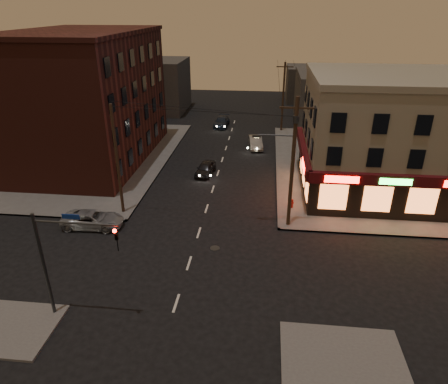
# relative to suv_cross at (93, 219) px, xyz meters

# --- Properties ---
(ground) EXTENTS (120.00, 120.00, 0.00)m
(ground) POSITION_rel_suv_cross_xyz_m (8.36, -4.00, -0.65)
(ground) COLOR black
(ground) RESTS_ON ground
(sidewalk_ne) EXTENTS (24.00, 28.00, 0.15)m
(sidewalk_ne) POSITION_rel_suv_cross_xyz_m (26.36, 15.00, -0.58)
(sidewalk_ne) COLOR #514F4C
(sidewalk_ne) RESTS_ON ground
(sidewalk_nw) EXTENTS (24.00, 28.00, 0.15)m
(sidewalk_nw) POSITION_rel_suv_cross_xyz_m (-9.64, 15.00, -0.58)
(sidewalk_nw) COLOR #514F4C
(sidewalk_nw) RESTS_ON ground
(pizza_building) EXTENTS (15.85, 12.85, 10.50)m
(pizza_building) POSITION_rel_suv_cross_xyz_m (24.29, 9.43, 4.69)
(pizza_building) COLOR gray
(pizza_building) RESTS_ON sidewalk_ne
(brick_apartment) EXTENTS (12.00, 20.00, 13.00)m
(brick_apartment) POSITION_rel_suv_cross_xyz_m (-6.14, 15.00, 6.00)
(brick_apartment) COLOR #4A1E18
(brick_apartment) RESTS_ON sidewalk_nw
(bg_building_ne_a) EXTENTS (10.00, 12.00, 7.00)m
(bg_building_ne_a) POSITION_rel_suv_cross_xyz_m (22.36, 34.00, 2.85)
(bg_building_ne_a) COLOR #3F3D3A
(bg_building_ne_a) RESTS_ON ground
(bg_building_nw) EXTENTS (9.00, 10.00, 8.00)m
(bg_building_nw) POSITION_rel_suv_cross_xyz_m (-4.64, 38.00, 3.35)
(bg_building_nw) COLOR #3F3D3A
(bg_building_nw) RESTS_ON ground
(bg_building_ne_b) EXTENTS (8.00, 8.00, 6.00)m
(bg_building_ne_b) POSITION_rel_suv_cross_xyz_m (20.36, 48.00, 2.35)
(bg_building_ne_b) COLOR #3F3D3A
(bg_building_ne_b) RESTS_ON ground
(utility_pole_main) EXTENTS (4.20, 0.44, 10.00)m
(utility_pole_main) POSITION_rel_suv_cross_xyz_m (15.04, 1.80, 5.11)
(utility_pole_main) COLOR #382619
(utility_pole_main) RESTS_ON sidewalk_ne
(utility_pole_far) EXTENTS (0.26, 0.26, 9.00)m
(utility_pole_far) POSITION_rel_suv_cross_xyz_m (15.16, 28.00, 4.00)
(utility_pole_far) COLOR #382619
(utility_pole_far) RESTS_ON sidewalk_ne
(utility_pole_west) EXTENTS (0.24, 0.24, 9.00)m
(utility_pole_west) POSITION_rel_suv_cross_xyz_m (1.56, 2.50, 4.00)
(utility_pole_west) COLOR #382619
(utility_pole_west) RESTS_ON sidewalk_nw
(traffic_signal) EXTENTS (4.49, 0.32, 6.47)m
(traffic_signal) POSITION_rel_suv_cross_xyz_m (2.79, -9.60, 3.50)
(traffic_signal) COLOR #333538
(traffic_signal) RESTS_ON ground
(suv_cross) EXTENTS (4.78, 2.33, 1.31)m
(suv_cross) POSITION_rel_suv_cross_xyz_m (0.00, 0.00, 0.00)
(suv_cross) COLOR gray
(suv_cross) RESTS_ON ground
(sedan_near) EXTENTS (2.00, 3.94, 1.29)m
(sedan_near) POSITION_rel_suv_cross_xyz_m (7.12, 11.53, -0.01)
(sedan_near) COLOR black
(sedan_near) RESTS_ON ground
(sedan_mid) EXTENTS (2.03, 4.42, 1.40)m
(sedan_mid) POSITION_rel_suv_cross_xyz_m (11.89, 20.52, 0.05)
(sedan_mid) COLOR gray
(sedan_mid) RESTS_ON ground
(sedan_far) EXTENTS (2.13, 4.68, 1.33)m
(sedan_far) POSITION_rel_suv_cross_xyz_m (6.73, 29.39, 0.01)
(sedan_far) COLOR #1A2435
(sedan_far) RESTS_ON ground
(fire_hydrant) EXTENTS (0.36, 0.36, 0.80)m
(fire_hydrant) POSITION_rel_suv_cross_xyz_m (15.56, 4.73, -0.07)
(fire_hydrant) COLOR maroon
(fire_hydrant) RESTS_ON sidewalk_ne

